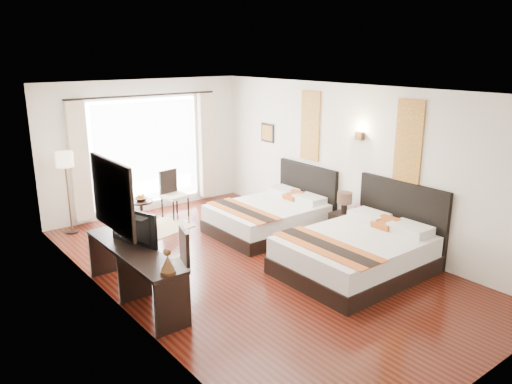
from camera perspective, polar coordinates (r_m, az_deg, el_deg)
floor at (r=8.16m, az=-0.19°, el=-8.47°), size 4.50×7.50×0.01m
ceiling at (r=7.46m, az=-0.21°, el=11.51°), size 4.50×7.50×0.02m
wall_headboard at (r=9.20m, az=10.93°, el=3.29°), size 0.01×7.50×2.80m
wall_desk at (r=6.61m, az=-15.77°, el=-1.96°), size 0.01×7.50×2.80m
wall_window at (r=10.82m, az=-12.51°, el=5.05°), size 4.50×0.01×2.80m
wall_entry at (r=5.40m, az=25.19°, el=-6.93°), size 4.50×0.01×2.80m
window_glass at (r=10.83m, az=-12.44°, el=4.52°), size 2.40×0.02×2.20m
sheer_curtain at (r=10.78m, az=-12.30°, el=4.48°), size 2.30×0.02×2.10m
drape_left at (r=10.21m, az=-19.51°, el=3.20°), size 0.35×0.14×2.35m
drape_right at (r=11.44m, az=-5.66°, el=5.30°), size 0.35×0.14×2.35m
art_panel_near at (r=8.38m, az=17.05°, el=5.51°), size 0.03×0.50×1.35m
art_panel_far at (r=9.83m, az=6.22°, el=7.53°), size 0.03×0.50×1.35m
wall_sconce at (r=8.94m, az=11.76°, el=6.28°), size 0.10×0.14×0.14m
mirror_frame at (r=6.70m, az=-16.12°, el=-0.41°), size 0.04×1.25×0.95m
mirror_glass at (r=6.71m, az=-15.93°, el=-0.37°), size 0.01×1.12×0.82m
bed_near at (r=8.01m, az=11.68°, el=-6.67°), size 2.28×1.78×1.29m
bed_far at (r=9.57m, az=1.73°, el=-2.73°), size 2.10×1.63×1.18m
nightstand at (r=9.21m, az=10.37°, el=-4.04°), size 0.44×0.55×0.53m
table_lamp at (r=9.05m, az=10.09°, el=-0.88°), size 0.27×0.27×0.42m
vase at (r=9.01m, az=11.45°, el=-2.51°), size 0.16×0.16×0.13m
console_desk at (r=7.18m, az=-13.70°, el=-9.11°), size 0.50×2.20×0.76m
television at (r=7.07m, az=-14.32°, el=-4.09°), size 0.38×0.85×0.50m
bronze_figurine at (r=6.14m, az=-10.06°, el=-7.95°), size 0.21×0.21×0.29m
desk_chair at (r=7.19m, az=-9.47°, el=-9.53°), size 0.56×0.56×0.98m
floor_lamp at (r=9.86m, az=-20.99°, el=2.91°), size 0.32×0.32×1.57m
side_table at (r=10.06m, az=-12.92°, el=-2.44°), size 0.47×0.47×0.54m
fruit_bowl at (r=9.98m, az=-12.98°, el=-0.80°), size 0.29×0.29×0.06m
window_chair at (r=10.53m, az=-9.30°, el=-1.25°), size 0.52×0.52×0.98m
jute_rug at (r=9.90m, az=-11.43°, el=-4.27°), size 1.50×1.20×0.01m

